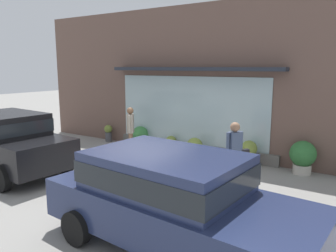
{
  "coord_description": "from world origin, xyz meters",
  "views": [
    {
      "loc": [
        5.49,
        -6.98,
        3.01
      ],
      "look_at": [
        0.17,
        1.2,
        1.26
      ],
      "focal_mm": 35.43,
      "sensor_mm": 36.0,
      "label": 1
    }
  ],
  "objects_px": {
    "parked_car_black": "(9,139)",
    "potted_plant_corner_tall": "(249,152)",
    "pedestrian_with_handbag": "(235,152)",
    "potted_plant_trailing_edge": "(194,148)",
    "parked_car_navy": "(172,196)",
    "potted_plant_by_entrance": "(171,144)",
    "potted_plant_low_front": "(140,136)",
    "pedestrian_passerby": "(131,128)",
    "fire_hydrant": "(206,165)",
    "potted_plant_window_right": "(303,156)",
    "potted_plant_window_center": "(108,132)"
  },
  "relations": [
    {
      "from": "parked_car_black",
      "to": "potted_plant_corner_tall",
      "type": "relative_size",
      "value": 5.19
    },
    {
      "from": "pedestrian_with_handbag",
      "to": "potted_plant_trailing_edge",
      "type": "relative_size",
      "value": 2.49
    },
    {
      "from": "potted_plant_corner_tall",
      "to": "pedestrian_with_handbag",
      "type": "bearing_deg",
      "value": -79.17
    },
    {
      "from": "parked_car_navy",
      "to": "potted_plant_by_entrance",
      "type": "xyz_separation_m",
      "value": [
        -3.42,
        5.32,
        -0.61
      ]
    },
    {
      "from": "potted_plant_by_entrance",
      "to": "potted_plant_low_front",
      "type": "xyz_separation_m",
      "value": [
        -1.46,
        0.1,
        0.11
      ]
    },
    {
      "from": "pedestrian_passerby",
      "to": "potted_plant_trailing_edge",
      "type": "bearing_deg",
      "value": -89.83
    },
    {
      "from": "fire_hydrant",
      "to": "potted_plant_by_entrance",
      "type": "distance_m",
      "value": 3.24
    },
    {
      "from": "parked_car_navy",
      "to": "potted_plant_low_front",
      "type": "height_order",
      "value": "parked_car_navy"
    },
    {
      "from": "pedestrian_with_handbag",
      "to": "potted_plant_corner_tall",
      "type": "distance_m",
      "value": 2.36
    },
    {
      "from": "pedestrian_passerby",
      "to": "potted_plant_window_right",
      "type": "height_order",
      "value": "pedestrian_passerby"
    },
    {
      "from": "potted_plant_window_center",
      "to": "potted_plant_corner_tall",
      "type": "xyz_separation_m",
      "value": [
        5.96,
        -0.17,
        0.07
      ]
    },
    {
      "from": "fire_hydrant",
      "to": "potted_plant_trailing_edge",
      "type": "bearing_deg",
      "value": 126.21
    },
    {
      "from": "potted_plant_by_entrance",
      "to": "potted_plant_corner_tall",
      "type": "relative_size",
      "value": 0.74
    },
    {
      "from": "pedestrian_passerby",
      "to": "potted_plant_window_right",
      "type": "xyz_separation_m",
      "value": [
        5.23,
        1.25,
        -0.47
      ]
    },
    {
      "from": "potted_plant_corner_tall",
      "to": "parked_car_navy",
      "type": "bearing_deg",
      "value": -84.35
    },
    {
      "from": "parked_car_black",
      "to": "potted_plant_window_right",
      "type": "bearing_deg",
      "value": 36.49
    },
    {
      "from": "potted_plant_window_right",
      "to": "pedestrian_passerby",
      "type": "bearing_deg",
      "value": -166.53
    },
    {
      "from": "parked_car_navy",
      "to": "fire_hydrant",
      "type": "bearing_deg",
      "value": 111.24
    },
    {
      "from": "fire_hydrant",
      "to": "potted_plant_trailing_edge",
      "type": "xyz_separation_m",
      "value": [
        -1.36,
        1.86,
        -0.1
      ]
    },
    {
      "from": "pedestrian_passerby",
      "to": "potted_plant_corner_tall",
      "type": "bearing_deg",
      "value": -101.12
    },
    {
      "from": "pedestrian_with_handbag",
      "to": "potted_plant_window_center",
      "type": "height_order",
      "value": "pedestrian_with_handbag"
    },
    {
      "from": "parked_car_black",
      "to": "potted_plant_by_entrance",
      "type": "xyz_separation_m",
      "value": [
        2.65,
        4.47,
        -0.67
      ]
    },
    {
      "from": "fire_hydrant",
      "to": "potted_plant_trailing_edge",
      "type": "distance_m",
      "value": 2.31
    },
    {
      "from": "pedestrian_passerby",
      "to": "potted_plant_window_right",
      "type": "relative_size",
      "value": 1.77
    },
    {
      "from": "pedestrian_with_handbag",
      "to": "potted_plant_window_right",
      "type": "height_order",
      "value": "pedestrian_with_handbag"
    },
    {
      "from": "pedestrian_with_handbag",
      "to": "potted_plant_trailing_edge",
      "type": "xyz_separation_m",
      "value": [
        -2.25,
        2.12,
        -0.65
      ]
    },
    {
      "from": "parked_car_black",
      "to": "potted_plant_corner_tall",
      "type": "bearing_deg",
      "value": 42.48
    },
    {
      "from": "potted_plant_window_right",
      "to": "parked_car_navy",
      "type": "bearing_deg",
      "value": -100.99
    },
    {
      "from": "parked_car_navy",
      "to": "parked_car_black",
      "type": "relative_size",
      "value": 1.14
    },
    {
      "from": "pedestrian_with_handbag",
      "to": "parked_car_black",
      "type": "height_order",
      "value": "pedestrian_with_handbag"
    },
    {
      "from": "potted_plant_low_front",
      "to": "potted_plant_corner_tall",
      "type": "distance_m",
      "value": 4.37
    },
    {
      "from": "parked_car_navy",
      "to": "potted_plant_trailing_edge",
      "type": "distance_m",
      "value": 5.6
    },
    {
      "from": "pedestrian_with_handbag",
      "to": "potted_plant_corner_tall",
      "type": "bearing_deg",
      "value": 44.99
    },
    {
      "from": "potted_plant_by_entrance",
      "to": "potted_plant_low_front",
      "type": "distance_m",
      "value": 1.47
    },
    {
      "from": "pedestrian_passerby",
      "to": "parked_car_black",
      "type": "distance_m",
      "value": 3.68
    },
    {
      "from": "potted_plant_by_entrance",
      "to": "potted_plant_corner_tall",
      "type": "bearing_deg",
      "value": -2.51
    },
    {
      "from": "pedestrian_with_handbag",
      "to": "potted_plant_window_right",
      "type": "bearing_deg",
      "value": 8.83
    },
    {
      "from": "parked_car_navy",
      "to": "potted_plant_trailing_edge",
      "type": "xyz_separation_m",
      "value": [
        -2.33,
        5.06,
        -0.56
      ]
    },
    {
      "from": "pedestrian_passerby",
      "to": "potted_plant_low_front",
      "type": "distance_m",
      "value": 1.65
    },
    {
      "from": "fire_hydrant",
      "to": "potted_plant_by_entrance",
      "type": "bearing_deg",
      "value": 139.14
    },
    {
      "from": "parked_car_black",
      "to": "potted_plant_trailing_edge",
      "type": "bearing_deg",
      "value": 52.89
    },
    {
      "from": "parked_car_navy",
      "to": "potted_plant_window_right",
      "type": "height_order",
      "value": "parked_car_navy"
    },
    {
      "from": "potted_plant_low_front",
      "to": "potted_plant_window_center",
      "type": "height_order",
      "value": "potted_plant_low_front"
    },
    {
      "from": "fire_hydrant",
      "to": "potted_plant_window_center",
      "type": "height_order",
      "value": "fire_hydrant"
    },
    {
      "from": "pedestrian_passerby",
      "to": "potted_plant_window_right",
      "type": "bearing_deg",
      "value": -105.06
    },
    {
      "from": "potted_plant_window_center",
      "to": "potted_plant_trailing_edge",
      "type": "bearing_deg",
      "value": -4.12
    },
    {
      "from": "potted_plant_trailing_edge",
      "to": "potted_plant_corner_tall",
      "type": "xyz_separation_m",
      "value": [
        1.82,
        0.13,
        0.1
      ]
    },
    {
      "from": "potted_plant_corner_tall",
      "to": "potted_plant_low_front",
      "type": "bearing_deg",
      "value": 177.06
    },
    {
      "from": "pedestrian_with_handbag",
      "to": "potted_plant_window_right",
      "type": "distance_m",
      "value": 2.64
    },
    {
      "from": "potted_plant_low_front",
      "to": "potted_plant_window_center",
      "type": "xyz_separation_m",
      "value": [
        -1.59,
        -0.06,
        -0.02
      ]
    }
  ]
}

